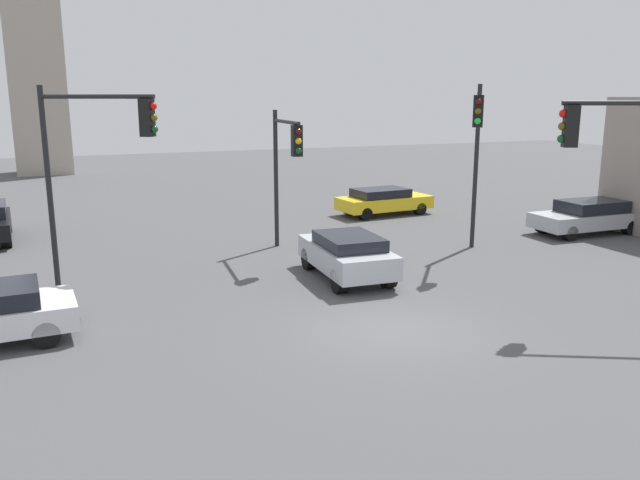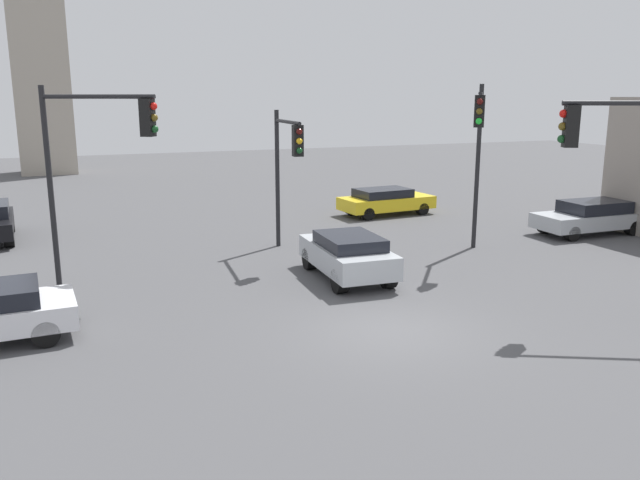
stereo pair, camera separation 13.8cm
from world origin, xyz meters
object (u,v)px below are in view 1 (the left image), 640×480
Objects in this scene: traffic_light_2 at (93,148)px; car_2 at (347,254)px; traffic_light_1 at (477,137)px; traffic_light_3 at (632,161)px; traffic_light_0 at (286,156)px; car_5 at (588,216)px; car_3 at (383,201)px.

traffic_light_2 is 7.95m from car_2.
traffic_light_3 is (-0.57, -6.84, -0.17)m from traffic_light_1.
traffic_light_0 is 1.22× the size of car_2.
car_5 is at bearing -104.11° from traffic_light_3.
traffic_light_1 reaches higher than car_5.
traffic_light_2 is at bearing 3.24° from car_5.
traffic_light_3 is 11.25m from car_5.
traffic_light_1 is at bearing 11.92° from car_5.
traffic_light_0 is at bearing 55.13° from traffic_light_2.
traffic_light_0 is 6.57m from traffic_light_1.
traffic_light_3 reaches higher than car_2.
car_3 is (6.99, 5.64, -2.84)m from traffic_light_0.
car_2 is at bearing 25.38° from traffic_light_2.
traffic_light_3 is at bearing 32.64° from traffic_light_1.
traffic_light_3 is at bearing 49.91° from car_5.
traffic_light_0 is 0.90× the size of traffic_light_3.
car_3 is at bearing -30.89° from car_2.
traffic_light_3 reaches higher than car_5.
car_5 is (6.62, 1.19, -3.42)m from traffic_light_1.
traffic_light_2 is 1.40× the size of car_2.
car_2 is 0.90× the size of car_5.
car_5 is (7.19, 8.02, -3.25)m from traffic_light_3.
traffic_light_0 is 0.85× the size of traffic_light_1.
traffic_light_1 is 1.29× the size of car_5.
car_5 is (11.94, 2.09, -0.05)m from car_2.
traffic_light_1 is at bearing -66.99° from traffic_light_3.
traffic_light_1 is at bearing -100.77° from car_3.
traffic_light_1 is 7.55m from car_5.
traffic_light_1 is 9.03m from car_3.
traffic_light_3 is at bearing 5.61° from traffic_light_2.
traffic_light_2 is 15.73m from car_3.
traffic_light_0 is 12.99m from car_5.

